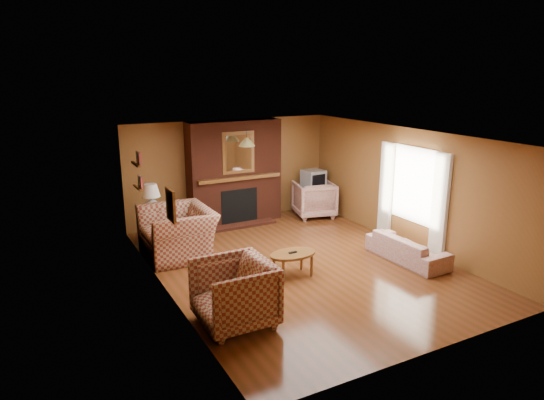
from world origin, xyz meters
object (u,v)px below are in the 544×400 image
table_lamp (151,197)px  coffee_table (293,256)px  floral_sofa (407,248)px  tv_stand (313,200)px  plaid_loveseat (178,232)px  crt_tv (313,179)px  floral_armchair (314,199)px  side_table (153,228)px  plaid_armchair (234,293)px  fireplace (235,173)px

table_lamp → coffee_table: bearing=-58.5°
coffee_table → floral_sofa: bearing=-9.8°
coffee_table → tv_stand: tv_stand is taller
plaid_loveseat → crt_tv: (3.90, 1.26, 0.40)m
floral_armchair → side_table: 4.01m
plaid_armchair → floral_sofa: bearing=99.7°
floral_armchair → table_lamp: 4.04m
floral_armchair → side_table: floral_armchair is taller
floral_armchair → table_lamp: size_ratio=1.50×
plaid_armchair → tv_stand: size_ratio=1.63×
plaid_loveseat → floral_armchair: (3.76, 0.99, -0.04)m
plaid_loveseat → table_lamp: table_lamp is taller
fireplace → coffee_table: 3.46m
floral_armchair → plaid_armchair: bearing=60.1°
floral_sofa → table_lamp: 5.18m
tv_stand → crt_tv: 0.55m
coffee_table → table_lamp: bearing=121.5°
fireplace → floral_armchair: fireplace is taller
table_lamp → crt_tv: (4.15, 0.34, -0.12)m
coffee_table → table_lamp: (-1.72, 2.81, 0.62)m
fireplace → floral_armchair: bearing=-13.6°
floral_sofa → plaid_armchair: bearing=98.0°
fireplace → floral_sofa: size_ratio=1.45×
table_lamp → tv_stand: (4.15, 0.35, -0.67)m
tv_stand → floral_armchair: bearing=-120.5°
fireplace → crt_tv: (2.05, -0.19, -0.32)m
floral_armchair → coffee_table: floral_armchair is taller
floral_armchair → crt_tv: bearing=-103.6°
floral_armchair → floral_sofa: bearing=104.4°
table_lamp → crt_tv: size_ratio=1.21×
side_table → coffee_table: bearing=-58.5°
crt_tv → fireplace: bearing=174.7°
floral_sofa → table_lamp: (-4.00, 3.20, 0.75)m
table_lamp → plaid_loveseat: bearing=-74.7°
plaid_armchair → floral_sofa: (3.85, 0.66, -0.23)m
coffee_table → tv_stand: 3.99m
floral_armchair → tv_stand: 0.33m
plaid_loveseat → side_table: plaid_loveseat is taller
table_lamp → crt_tv: 4.17m
coffee_table → side_table: side_table is taller
coffee_table → table_lamp: 3.35m
floral_armchair → coffee_table: bearing=66.1°
plaid_armchair → floral_armchair: plaid_armchair is taller
coffee_table → tv_stand: size_ratio=1.33×
floral_sofa → coffee_table: 2.32m
plaid_loveseat → tv_stand: plaid_loveseat is taller
coffee_table → tv_stand: bearing=52.5°
table_lamp → tv_stand: bearing=4.8°
crt_tv → floral_armchair: bearing=-118.1°
plaid_loveseat → table_lamp: size_ratio=2.29×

